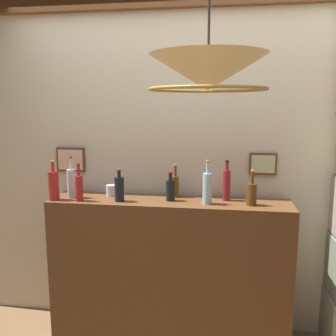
{
  "coord_description": "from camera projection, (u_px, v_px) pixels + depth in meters",
  "views": [
    {
      "loc": [
        0.38,
        -1.73,
        1.77
      ],
      "look_at": [
        0.0,
        0.79,
        1.34
      ],
      "focal_mm": 39.38,
      "sensor_mm": 36.0,
      "label": 1
    }
  ],
  "objects": [
    {
      "name": "liquor_bottle_tequila",
      "position": [
        71.0,
        183.0,
        2.76
      ],
      "size": [
        0.07,
        0.07,
        0.31
      ],
      "color": "#B9C2C1",
      "rests_on": "bar_shelf_unit"
    },
    {
      "name": "liquor_bottle_gin",
      "position": [
        175.0,
        185.0,
        2.77
      ],
      "size": [
        0.05,
        0.05,
        0.25
      ],
      "color": "brown",
      "rests_on": "bar_shelf_unit"
    },
    {
      "name": "liquor_bottle_rye",
      "position": [
        207.0,
        188.0,
        2.58
      ],
      "size": [
        0.07,
        0.07,
        0.31
      ],
      "color": "#A3C8DB",
      "rests_on": "bar_shelf_unit"
    },
    {
      "name": "liquor_bottle_sherry",
      "position": [
        252.0,
        193.0,
        2.55
      ],
      "size": [
        0.07,
        0.07,
        0.25
      ],
      "color": "#5A3513",
      "rests_on": "bar_shelf_unit"
    },
    {
      "name": "liquor_bottle_vermouth",
      "position": [
        226.0,
        184.0,
        2.67
      ],
      "size": [
        0.05,
        0.05,
        0.29
      ],
      "color": "maroon",
      "rests_on": "bar_shelf_unit"
    },
    {
      "name": "liquor_bottle_rum",
      "position": [
        119.0,
        189.0,
        2.65
      ],
      "size": [
        0.07,
        0.07,
        0.23
      ],
      "color": "black",
      "rests_on": "bar_shelf_unit"
    },
    {
      "name": "liquor_bottle_port",
      "position": [
        54.0,
        185.0,
        2.69
      ],
      "size": [
        0.08,
        0.08,
        0.29
      ],
      "color": "maroon",
      "rests_on": "bar_shelf_unit"
    },
    {
      "name": "panelled_rear_partition",
      "position": [
        174.0,
        156.0,
        2.88
      ],
      "size": [
        3.76,
        0.15,
        2.61
      ],
      "color": "beige",
      "rests_on": "ground"
    },
    {
      "name": "bar_shelf_unit",
      "position": [
        169.0,
        271.0,
        2.77
      ],
      "size": [
        1.76,
        0.36,
        1.09
      ],
      "primitive_type": "cube",
      "color": "brown",
      "rests_on": "ground"
    },
    {
      "name": "liquor_bottle_bourbon",
      "position": [
        170.0,
        189.0,
        2.67
      ],
      "size": [
        0.06,
        0.06,
        0.21
      ],
      "color": "black",
      "rests_on": "bar_shelf_unit"
    },
    {
      "name": "liquor_bottle_mezcal",
      "position": [
        79.0,
        187.0,
        2.66
      ],
      "size": [
        0.06,
        0.06,
        0.28
      ],
      "color": "maroon",
      "rests_on": "bar_shelf_unit"
    },
    {
      "name": "pendant_lamp",
      "position": [
        208.0,
        74.0,
        1.76
      ],
      "size": [
        0.57,
        0.57,
        0.44
      ],
      "color": "beige"
    },
    {
      "name": "glass_tumbler_rocks",
      "position": [
        111.0,
        191.0,
        2.82
      ],
      "size": [
        0.08,
        0.08,
        0.08
      ],
      "color": "silver",
      "rests_on": "bar_shelf_unit"
    }
  ]
}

